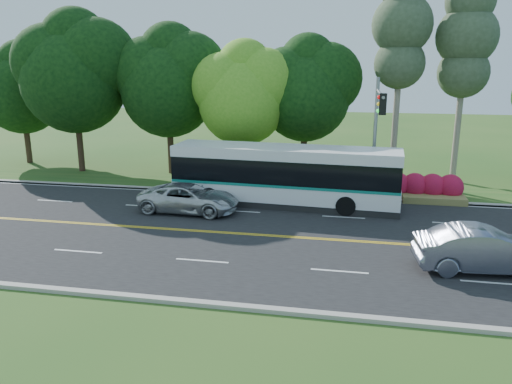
% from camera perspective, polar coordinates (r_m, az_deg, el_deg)
% --- Properties ---
extents(ground, '(120.00, 120.00, 0.00)m').
position_cam_1_polar(ground, '(23.54, -2.51, -4.77)').
color(ground, '#27521B').
rests_on(ground, ground).
extents(road, '(60.00, 14.00, 0.02)m').
position_cam_1_polar(road, '(23.53, -2.52, -4.75)').
color(road, black).
rests_on(road, ground).
extents(curb_north, '(60.00, 0.30, 0.15)m').
position_cam_1_polar(curb_north, '(30.20, 0.62, -0.19)').
color(curb_north, '#A59F95').
rests_on(curb_north, ground).
extents(curb_south, '(60.00, 0.30, 0.15)m').
position_cam_1_polar(curb_south, '(17.19, -8.16, -12.32)').
color(curb_south, '#A59F95').
rests_on(curb_south, ground).
extents(grass_verge, '(60.00, 4.00, 0.10)m').
position_cam_1_polar(grass_verge, '(31.98, 1.21, 0.60)').
color(grass_verge, '#27521B').
rests_on(grass_verge, ground).
extents(lane_markings, '(57.60, 13.82, 0.00)m').
position_cam_1_polar(lane_markings, '(23.55, -2.74, -4.70)').
color(lane_markings, gold).
rests_on(lane_markings, road).
extents(tree_row, '(44.70, 9.10, 13.84)m').
position_cam_1_polar(tree_row, '(35.27, -6.33, 12.81)').
color(tree_row, '#321D16').
rests_on(tree_row, ground).
extents(bougainvillea_hedge, '(9.50, 2.25, 1.50)m').
position_cam_1_polar(bougainvillea_hedge, '(30.63, 14.30, 0.79)').
color(bougainvillea_hedge, '#A30D3A').
rests_on(bougainvillea_hedge, ground).
extents(traffic_signal, '(0.42, 6.10, 7.00)m').
position_cam_1_polar(traffic_signal, '(27.19, 13.67, 7.60)').
color(traffic_signal, gray).
rests_on(traffic_signal, ground).
extents(transit_bus, '(12.66, 3.51, 3.27)m').
position_cam_1_polar(transit_bus, '(27.80, 3.29, 1.80)').
color(transit_bus, white).
rests_on(transit_bus, road).
extents(sedan, '(5.35, 2.33, 1.71)m').
position_cam_1_polar(sedan, '(21.06, 24.70, -6.02)').
color(sedan, slate).
rests_on(sedan, road).
extents(suv, '(5.44, 2.72, 1.48)m').
position_cam_1_polar(suv, '(26.88, -7.66, -0.70)').
color(suv, silver).
rests_on(suv, road).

